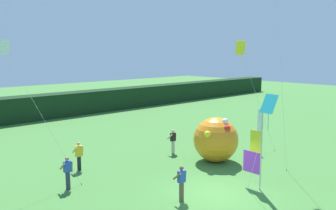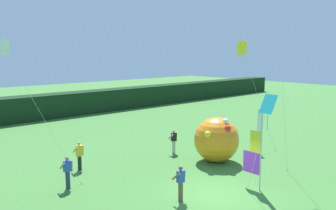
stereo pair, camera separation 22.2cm
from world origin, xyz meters
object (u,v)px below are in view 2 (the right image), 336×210
(banner_flag, at_px, (256,150))
(person_far_left, at_px, (67,172))
(person_near_banner, at_px, (79,155))
(inflatable_balloon, at_px, (216,140))
(person_mid_field, at_px, (181,182))
(kite_cyan_diamond_4, at_px, (267,108))
(kite_yellow_diamond_3, at_px, (243,52))
(kite_white_box_0, at_px, (3,48))
(person_far_right, at_px, (174,141))

(banner_flag, relative_size, person_far_left, 2.49)
(person_near_banner, xyz_separation_m, inflatable_balloon, (6.96, -4.20, 0.50))
(person_mid_field, distance_m, person_far_left, 5.67)
(person_mid_field, bearing_deg, inflatable_balloon, 25.43)
(banner_flag, height_order, person_far_left, banner_flag)
(inflatable_balloon, height_order, kite_cyan_diamond_4, kite_cyan_diamond_4)
(person_far_left, relative_size, kite_yellow_diamond_3, 0.22)
(inflatable_balloon, xyz_separation_m, kite_white_box_0, (-10.64, 4.30, 5.48))
(person_far_right, xyz_separation_m, kite_white_box_0, (-9.89, 1.29, 6.00))
(kite_white_box_0, xyz_separation_m, kite_yellow_diamond_3, (16.07, -2.11, -0.18))
(banner_flag, relative_size, person_near_banner, 2.47)
(kite_white_box_0, bearing_deg, person_far_right, -7.42)
(banner_flag, distance_m, kite_cyan_diamond_4, 2.92)
(kite_cyan_diamond_4, bearing_deg, person_far_left, 127.46)
(inflatable_balloon, relative_size, kite_yellow_diamond_3, 0.37)
(person_far_right, relative_size, inflatable_balloon, 0.58)
(person_far_left, height_order, person_far_right, person_far_left)
(banner_flag, relative_size, inflatable_balloon, 1.46)
(banner_flag, distance_m, person_far_left, 9.24)
(person_far_right, relative_size, kite_yellow_diamond_3, 0.22)
(person_mid_field, relative_size, person_far_left, 1.00)
(kite_yellow_diamond_3, height_order, kite_cyan_diamond_4, kite_yellow_diamond_3)
(inflatable_balloon, distance_m, kite_white_box_0, 12.71)
(kite_cyan_diamond_4, bearing_deg, inflatable_balloon, 60.11)
(person_near_banner, height_order, person_far_left, person_near_banner)
(banner_flag, bearing_deg, kite_white_box_0, 136.36)
(kite_cyan_diamond_4, bearing_deg, person_far_right, 74.51)
(person_mid_field, xyz_separation_m, person_far_right, (4.85, 5.67, -0.02))
(person_far_left, bearing_deg, banner_flag, -41.79)
(person_far_right, distance_m, kite_cyan_diamond_4, 9.31)
(person_far_right, relative_size, kite_cyan_diamond_4, 0.33)
(person_far_right, bearing_deg, person_mid_field, -130.55)
(kite_white_box_0, bearing_deg, kite_yellow_diamond_3, -7.49)
(person_near_banner, xyz_separation_m, person_far_left, (-1.76, -2.13, -0.01))
(person_near_banner, bearing_deg, person_mid_field, -78.82)
(person_mid_field, distance_m, inflatable_balloon, 6.23)
(inflatable_balloon, bearing_deg, person_near_banner, 148.90)
(person_far_right, height_order, kite_white_box_0, kite_white_box_0)
(kite_white_box_0, bearing_deg, person_near_banner, -1.50)
(kite_yellow_diamond_3, bearing_deg, kite_white_box_0, 172.51)
(banner_flag, distance_m, kite_white_box_0, 13.05)
(person_far_left, bearing_deg, kite_cyan_diamond_4, -52.54)
(person_far_right, bearing_deg, kite_white_box_0, 172.58)
(person_far_right, distance_m, kite_yellow_diamond_3, 8.53)
(person_near_banner, relative_size, person_mid_field, 1.01)
(person_far_left, bearing_deg, person_mid_field, -56.61)
(person_near_banner, relative_size, kite_yellow_diamond_3, 0.22)
(person_near_banner, bearing_deg, banner_flag, -58.38)
(banner_flag, height_order, kite_yellow_diamond_3, kite_yellow_diamond_3)
(banner_flag, xyz_separation_m, kite_cyan_diamond_4, (-1.18, -1.28, 2.35))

